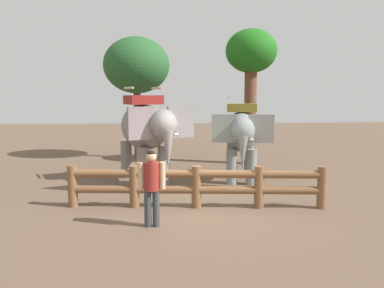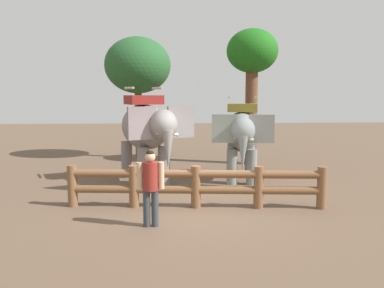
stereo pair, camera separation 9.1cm
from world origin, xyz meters
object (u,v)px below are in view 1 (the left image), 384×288
object	(u,v)px
log_fence	(196,184)
tree_back_center	(251,59)
tourist_woman_in_black	(152,183)
elephant_center	(241,134)
elephant_near_left	(146,129)
tree_far_left	(137,66)

from	to	relation	value
log_fence	tree_back_center	distance (m)	7.70
tourist_woman_in_black	elephant_center	bearing A→B (deg)	58.09
elephant_near_left	tree_back_center	xyz separation A→B (m)	(4.03, 3.28, 2.52)
elephant_near_left	elephant_center	distance (m)	3.07
elephant_near_left	tourist_woman_in_black	distance (m)	4.43
elephant_near_left	elephant_center	size ratio (longest dim) A/B	1.11
log_fence	elephant_near_left	xyz separation A→B (m)	(-1.36, 2.97, 1.11)
log_fence	tree_far_left	distance (m)	9.01
log_fence	tree_back_center	xyz separation A→B (m)	(2.67, 6.25, 3.63)
elephant_near_left	elephant_center	bearing A→B (deg)	1.55
elephant_near_left	tourist_woman_in_black	world-z (taller)	elephant_near_left
elephant_near_left	tree_far_left	distance (m)	5.66
elephant_center	tourist_woman_in_black	xyz separation A→B (m)	(-2.76, -4.44, -0.59)
elephant_near_left	tourist_woman_in_black	bearing A→B (deg)	-85.98
elephant_center	tree_far_left	bearing A→B (deg)	126.26
log_fence	elephant_near_left	size ratio (longest dim) A/B	1.78
elephant_center	tree_far_left	distance (m)	6.73
log_fence	elephant_near_left	bearing A→B (deg)	114.67
log_fence	elephant_center	bearing A→B (deg)	60.79
tree_far_left	tree_back_center	size ratio (longest dim) A/B	0.98
tree_far_left	tree_back_center	distance (m)	5.01
log_fence	elephant_center	world-z (taller)	elephant_center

